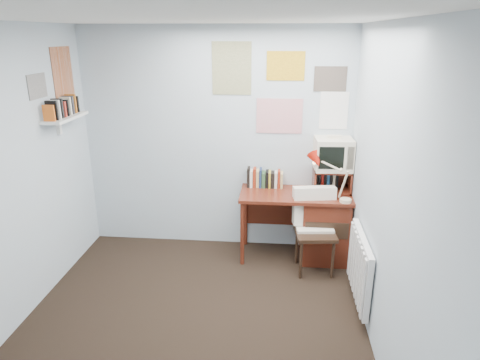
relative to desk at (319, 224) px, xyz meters
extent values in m
plane|color=black|center=(-1.17, -1.48, -0.41)|extent=(3.50, 3.50, 0.00)
cube|color=#ACB8C5|center=(-1.17, 0.27, 0.84)|extent=(3.00, 0.02, 2.50)
cube|color=#ACB8C5|center=(0.33, -1.48, 0.84)|extent=(0.02, 3.50, 2.50)
cube|color=white|center=(-1.17, -1.48, 2.09)|extent=(3.00, 3.50, 0.02)
cube|color=#5D2315|center=(-0.27, 0.00, 0.34)|extent=(1.20, 0.55, 0.03)
cube|color=#5D2315|center=(0.06, 0.00, -0.04)|extent=(0.50, 0.50, 0.72)
cylinder|color=#5D2315|center=(-0.83, -0.24, -0.04)|extent=(0.04, 0.04, 0.72)
cylinder|color=#5D2315|center=(-0.83, 0.23, -0.04)|extent=(0.04, 0.04, 0.72)
cube|color=#5D2315|center=(-0.52, 0.25, 0.01)|extent=(0.64, 0.02, 0.30)
cube|color=black|center=(-0.06, -0.30, 0.03)|extent=(0.48, 0.47, 0.86)
cube|color=red|center=(0.23, -0.21, 0.57)|extent=(0.33, 0.29, 0.44)
cube|color=#5D2315|center=(0.12, 0.11, 0.48)|extent=(0.40, 0.30, 0.25)
cube|color=beige|center=(0.11, 0.13, 0.79)|extent=(0.41, 0.38, 0.37)
cube|color=#5D2315|center=(-0.51, 0.18, 0.46)|extent=(0.60, 0.14, 0.22)
cube|color=white|center=(0.29, -0.93, 0.01)|extent=(0.09, 0.80, 0.60)
cube|color=white|center=(-2.57, -0.38, 1.21)|extent=(0.20, 0.62, 0.24)
cube|color=white|center=(-0.47, 0.26, 1.44)|extent=(1.20, 0.01, 0.90)
cube|color=white|center=(-2.67, -0.38, 1.59)|extent=(0.01, 0.70, 0.60)
camera|label=1|loc=(-0.47, -4.38, 2.00)|focal=32.00mm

